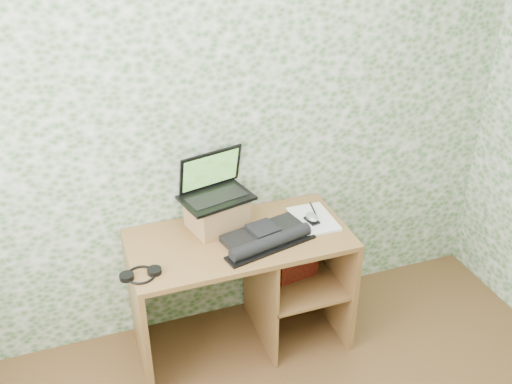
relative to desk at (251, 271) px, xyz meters
name	(u,v)px	position (x,y,z in m)	size (l,w,h in m)	color
wall_back	(220,122)	(-0.08, 0.28, 0.82)	(3.50, 3.50, 0.00)	white
desk	(251,271)	(0.00, 0.00, 0.00)	(1.20, 0.60, 0.75)	brown
riser	(217,213)	(-0.16, 0.12, 0.36)	(0.29, 0.24, 0.18)	olive
laptop	(214,186)	(-0.16, 0.16, 0.50)	(0.42, 0.35, 0.25)	black
keyboard	(266,237)	(0.05, -0.11, 0.29)	(0.53, 0.37, 0.07)	black
headphones	(141,274)	(-0.64, -0.19, 0.28)	(0.21, 0.15, 0.03)	black
notepad	(313,219)	(0.37, 0.00, 0.28)	(0.22, 0.31, 0.01)	white
mouse	(312,219)	(0.35, -0.03, 0.30)	(0.06, 0.10, 0.03)	#B2B2B5
pen	(313,209)	(0.41, 0.08, 0.29)	(0.01, 0.01, 0.16)	black
red_box	(297,256)	(0.27, -0.03, 0.06)	(0.25, 0.08, 0.30)	#9F1F0E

